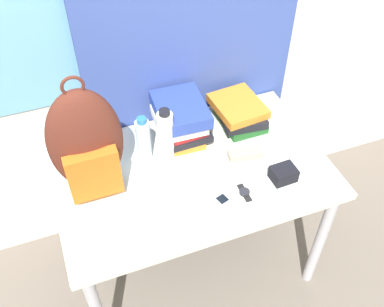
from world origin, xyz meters
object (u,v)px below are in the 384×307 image
(sports_bottle, at_px, (166,136))
(cell_phone, at_px, (222,200))
(book_stack_left, at_px, (181,119))
(sunglasses_case, at_px, (245,154))
(backpack, at_px, (87,145))
(book_stack_center, at_px, (239,112))
(water_bottle, at_px, (144,140))
(sunscreen_bottle, at_px, (217,168))
(wristwatch, at_px, (244,192))
(camera_pouch, at_px, (283,174))

(sports_bottle, relative_size, cell_phone, 2.60)
(book_stack_left, bearing_deg, sunglasses_case, -46.42)
(sports_bottle, xyz_separation_m, sunglasses_case, (0.32, -0.12, -0.11))
(book_stack_left, bearing_deg, cell_phone, -86.73)
(backpack, bearing_deg, cell_phone, -29.62)
(sports_bottle, height_order, cell_phone, sports_bottle)
(book_stack_center, bearing_deg, sunglasses_case, -107.64)
(backpack, bearing_deg, water_bottle, 19.75)
(backpack, xyz_separation_m, sunscreen_bottle, (0.48, -0.16, -0.15))
(water_bottle, bearing_deg, wristwatch, -46.39)
(sunscreen_bottle, height_order, cell_phone, sunscreen_bottle)
(water_bottle, xyz_separation_m, cell_phone, (0.22, -0.35, -0.10))
(cell_phone, bearing_deg, sunscreen_bottle, 79.72)
(sports_bottle, distance_m, cell_phone, 0.36)
(water_bottle, height_order, camera_pouch, water_bottle)
(book_stack_left, height_order, wristwatch, book_stack_left)
(book_stack_center, distance_m, camera_pouch, 0.40)
(sports_bottle, height_order, wristwatch, sports_bottle)
(book_stack_center, distance_m, cell_phone, 0.50)
(water_bottle, xyz_separation_m, wristwatch, (0.32, -0.34, -0.10))
(wristwatch, bearing_deg, sports_bottle, 126.64)
(sunglasses_case, bearing_deg, wristwatch, -115.67)
(backpack, distance_m, cell_phone, 0.58)
(book_stack_center, height_order, water_bottle, water_bottle)
(sunscreen_bottle, xyz_separation_m, wristwatch, (0.08, -0.10, -0.08))
(camera_pouch, relative_size, wristwatch, 1.08)
(backpack, relative_size, book_stack_left, 1.94)
(water_bottle, distance_m, cell_phone, 0.42)
(sports_bottle, distance_m, camera_pouch, 0.52)
(book_stack_center, bearing_deg, wristwatch, -111.43)
(book_stack_center, height_order, sports_bottle, sports_bottle)
(book_stack_left, distance_m, camera_pouch, 0.51)
(book_stack_center, bearing_deg, book_stack_left, 178.67)
(camera_pouch, bearing_deg, sunglasses_case, 118.57)
(book_stack_left, bearing_deg, camera_pouch, -52.17)
(book_stack_left, height_order, water_bottle, water_bottle)
(sunscreen_bottle, xyz_separation_m, sunglasses_case, (0.17, 0.09, -0.07))
(backpack, distance_m, book_stack_center, 0.76)
(book_stack_center, xyz_separation_m, sunscreen_bottle, (-0.24, -0.31, 0.02))
(sunglasses_case, xyz_separation_m, wristwatch, (-0.09, -0.19, -0.01))
(backpack, distance_m, sunscreen_bottle, 0.53)
(sunscreen_bottle, bearing_deg, camera_pouch, -17.07)
(sunglasses_case, bearing_deg, book_stack_center, 72.36)
(sunglasses_case, bearing_deg, book_stack_left, 133.58)
(book_stack_center, relative_size, water_bottle, 1.17)
(backpack, relative_size, camera_pouch, 5.26)
(backpack, distance_m, water_bottle, 0.29)
(water_bottle, relative_size, sports_bottle, 0.86)
(sunglasses_case, xyz_separation_m, camera_pouch, (0.09, -0.17, 0.01))
(book_stack_center, xyz_separation_m, wristwatch, (-0.16, -0.41, -0.06))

